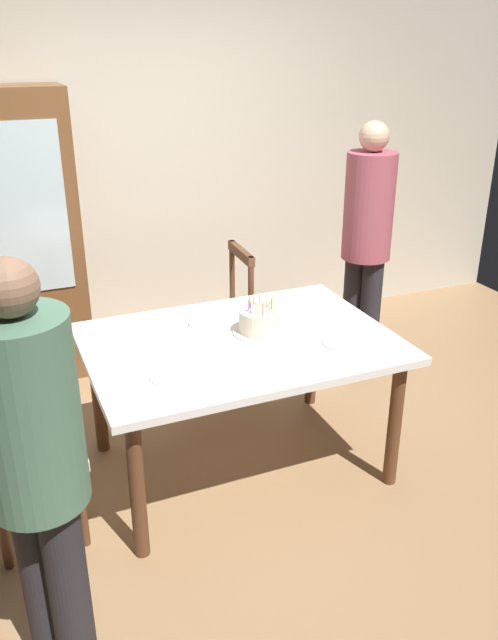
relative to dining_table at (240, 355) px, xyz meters
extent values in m
plane|color=#93704C|center=(0.00, 0.00, -0.67)|extent=(6.40, 6.40, 0.00)
cube|color=beige|center=(0.00, 1.85, 0.63)|extent=(6.40, 0.10, 2.60)
cube|color=white|center=(0.00, 0.00, 0.07)|extent=(1.53, 1.09, 0.04)
cylinder|color=#56331E|center=(-0.67, -0.44, -0.31)|extent=(0.07, 0.07, 0.72)
cylinder|color=#56331E|center=(0.67, -0.44, -0.31)|extent=(0.07, 0.07, 0.72)
cylinder|color=#56331E|center=(-0.67, 0.44, -0.31)|extent=(0.07, 0.07, 0.72)
cylinder|color=#56331E|center=(0.67, 0.44, -0.31)|extent=(0.07, 0.07, 0.72)
cylinder|color=silver|center=(0.13, 0.03, 0.09)|extent=(0.28, 0.28, 0.01)
cylinder|color=beige|center=(0.13, 0.03, 0.16)|extent=(0.22, 0.22, 0.12)
cylinder|color=#4C7FE5|center=(0.19, 0.03, 0.24)|extent=(0.01, 0.01, 0.05)
sphere|color=#FFC64C|center=(0.19, 0.03, 0.27)|extent=(0.01, 0.01, 0.01)
cylinder|color=#F2994C|center=(0.18, 0.06, 0.24)|extent=(0.01, 0.01, 0.05)
sphere|color=#FFC64C|center=(0.18, 0.06, 0.27)|extent=(0.01, 0.01, 0.01)
cylinder|color=#F2994C|center=(0.15, 0.09, 0.24)|extent=(0.01, 0.01, 0.05)
sphere|color=#FFC64C|center=(0.15, 0.09, 0.27)|extent=(0.01, 0.01, 0.01)
cylinder|color=#4C7FE5|center=(0.11, 0.09, 0.24)|extent=(0.01, 0.01, 0.05)
sphere|color=#FFC64C|center=(0.11, 0.09, 0.27)|extent=(0.01, 0.01, 0.01)
cylinder|color=#E54C4C|center=(0.09, 0.08, 0.24)|extent=(0.01, 0.01, 0.05)
sphere|color=#FFC64C|center=(0.09, 0.08, 0.27)|extent=(0.01, 0.01, 0.01)
cylinder|color=#D872CC|center=(0.07, 0.05, 0.24)|extent=(0.01, 0.01, 0.05)
sphere|color=#FFC64C|center=(0.07, 0.05, 0.27)|extent=(0.01, 0.01, 0.01)
cylinder|color=#4C7FE5|center=(0.07, 0.02, 0.24)|extent=(0.01, 0.01, 0.05)
sphere|color=#FFC64C|center=(0.07, 0.02, 0.27)|extent=(0.01, 0.01, 0.01)
cylinder|color=yellow|center=(0.08, -0.01, 0.24)|extent=(0.01, 0.01, 0.05)
sphere|color=#FFC64C|center=(0.08, -0.01, 0.27)|extent=(0.01, 0.01, 0.01)
cylinder|color=#E54C4C|center=(0.11, -0.03, 0.24)|extent=(0.01, 0.01, 0.05)
sphere|color=#FFC64C|center=(0.11, -0.03, 0.27)|extent=(0.01, 0.01, 0.01)
cylinder|color=yellow|center=(0.15, -0.02, 0.24)|extent=(0.01, 0.01, 0.05)
sphere|color=#FFC64C|center=(0.15, -0.02, 0.27)|extent=(0.01, 0.01, 0.01)
cylinder|color=yellow|center=(0.18, 0.01, 0.24)|extent=(0.01, 0.01, 0.05)
sphere|color=#FFC64C|center=(0.18, 0.01, 0.27)|extent=(0.01, 0.01, 0.01)
cylinder|color=white|center=(-0.42, -0.25, 0.09)|extent=(0.22, 0.22, 0.01)
cylinder|color=white|center=(-0.08, 0.25, 0.09)|extent=(0.22, 0.22, 0.01)
cylinder|color=white|center=(0.46, -0.25, 0.09)|extent=(0.22, 0.22, 0.01)
cube|color=silver|center=(-0.58, -0.25, 0.09)|extent=(0.18, 0.06, 0.01)
cube|color=silver|center=(-0.24, 0.23, 0.09)|extent=(0.18, 0.05, 0.01)
cube|color=silver|center=(0.30, -0.25, 0.09)|extent=(0.18, 0.02, 0.01)
cube|color=beige|center=(0.16, 0.86, -0.22)|extent=(0.46, 0.46, 0.05)
cylinder|color=#56331E|center=(0.00, 1.04, -0.46)|extent=(0.04, 0.04, 0.42)
cylinder|color=#56331E|center=(-0.02, 0.70, -0.46)|extent=(0.04, 0.04, 0.42)
cylinder|color=#56331E|center=(0.34, 1.03, -0.46)|extent=(0.04, 0.04, 0.42)
cylinder|color=#56331E|center=(0.32, 0.69, -0.46)|extent=(0.04, 0.04, 0.42)
cylinder|color=#56331E|center=(0.37, 1.03, 0.03)|extent=(0.04, 0.04, 0.50)
cylinder|color=#56331E|center=(0.35, 0.67, 0.03)|extent=(0.04, 0.04, 0.50)
cube|color=#56331E|center=(0.36, 0.85, 0.25)|extent=(0.06, 0.40, 0.06)
cube|color=beige|center=(-1.07, -0.12, -0.22)|extent=(0.45, 0.45, 0.05)
cylinder|color=#56331E|center=(-0.89, -0.29, -0.46)|extent=(0.04, 0.04, 0.42)
cylinder|color=#56331E|center=(-0.90, 0.05, -0.46)|extent=(0.04, 0.04, 0.42)
cylinder|color=#56331E|center=(-1.23, -0.30, -0.46)|extent=(0.04, 0.04, 0.42)
cylinder|color=#262328|center=(-1.03, -0.95, -0.28)|extent=(0.14, 0.14, 0.77)
cylinder|color=#262328|center=(-1.11, -0.85, -0.28)|extent=(0.14, 0.14, 0.77)
cylinder|color=#4C7259|center=(-1.07, -0.90, 0.43)|extent=(0.32, 0.32, 0.65)
sphere|color=#8C664C|center=(-1.07, -0.90, 0.84)|extent=(0.18, 0.18, 0.18)
cylinder|color=#262328|center=(1.16, 0.78, -0.26)|extent=(0.14, 0.14, 0.82)
cylinder|color=#262328|center=(1.23, 0.67, -0.26)|extent=(0.14, 0.14, 0.82)
cylinder|color=#A54C59|center=(1.19, 0.73, 0.49)|extent=(0.32, 0.32, 0.69)
sphere|color=#D8AD8C|center=(1.19, 0.73, 0.93)|extent=(0.19, 0.19, 0.19)
camera|label=1|loc=(-1.10, -2.72, 1.47)|focal=36.14mm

